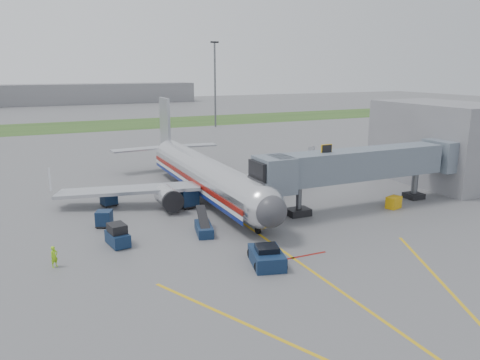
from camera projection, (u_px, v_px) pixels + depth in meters
name	position (u px, v px, depth m)	size (l,w,h in m)	color
ground	(268.00, 241.00, 39.37)	(400.00, 400.00, 0.00)	#565659
grass_strip	(103.00, 125.00, 118.96)	(300.00, 25.00, 0.01)	#2D4C1E
apron_markings	(318.00, 275.00, 32.83)	(21.52, 50.00, 0.01)	gold
airliner	(205.00, 174.00, 52.24)	(32.10, 35.67, 10.25)	silver
jet_bridge	(357.00, 165.00, 47.96)	(25.30, 4.00, 6.90)	slate
terminal	(441.00, 143.00, 59.19)	(10.00, 16.00, 10.00)	slate
light_mast_right	(215.00, 83.00, 113.30)	(2.00, 0.44, 20.40)	#595B60
distant_terminal	(44.00, 95.00, 184.72)	(120.00, 14.00, 8.00)	slate
pushback_tug	(267.00, 257.00, 34.49)	(3.01, 4.00, 1.49)	#0D1F3B
baggage_tug	(118.00, 236.00, 38.28)	(1.76, 2.79, 1.82)	#0D1F3B
baggage_cart_a	(188.00, 198.00, 48.77)	(2.06, 2.06, 1.97)	#0D1F3B
baggage_cart_b	(104.00, 219.00, 42.78)	(1.82, 1.82, 1.50)	#0D1F3B
baggage_cart_c	(109.00, 198.00, 49.29)	(1.81, 1.81, 1.60)	#0D1F3B
belt_loader	(204.00, 228.00, 41.09)	(2.00, 4.15, 1.96)	#0D1F3B
ground_power_cart	(394.00, 202.00, 48.47)	(1.78, 1.43, 1.24)	#D0960C
ramp_worker	(54.00, 257.00, 34.07)	(0.58, 0.38, 1.59)	#95DF1A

